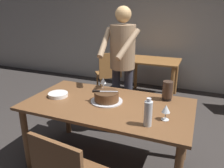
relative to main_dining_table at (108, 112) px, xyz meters
The scene contains 13 objects.
ground_plane 0.65m from the main_dining_table, ahead, with size 14.00×14.00×0.00m, color #383330.
back_wall 3.02m from the main_dining_table, 90.00° to the left, with size 10.00×0.12×2.70m, color #BCB7AD.
main_dining_table is the anchor object (origin of this frame).
cake_on_platter 0.16m from the main_dining_table, 129.05° to the left, with size 0.34×0.34×0.11m.
cake_knife 0.23m from the main_dining_table, behind, with size 0.26×0.12×0.02m.
plate_stack 0.61m from the main_dining_table, behind, with size 0.22×0.22×0.04m.
wine_glass_near 0.66m from the main_dining_table, 12.37° to the right, with size 0.08×0.08×0.14m.
wine_glass_far 0.47m from the main_dining_table, 120.88° to the left, with size 0.08×0.08×0.14m.
water_bottle 0.61m from the main_dining_table, 30.69° to the right, with size 0.07×0.07×0.25m.
hurricane_lamp 0.68m from the main_dining_table, 30.27° to the left, with size 0.11×0.11×0.21m.
person_cutting_cake 0.81m from the main_dining_table, 97.66° to the left, with size 0.46×0.57×1.72m.
background_table 2.24m from the main_dining_table, 90.18° to the left, with size 1.00×0.70×0.74m.
background_chair_0 2.07m from the main_dining_table, 112.94° to the left, with size 0.62×0.62×0.90m.
Camera 1 is at (0.85, -1.94, 1.70)m, focal length 35.37 mm.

